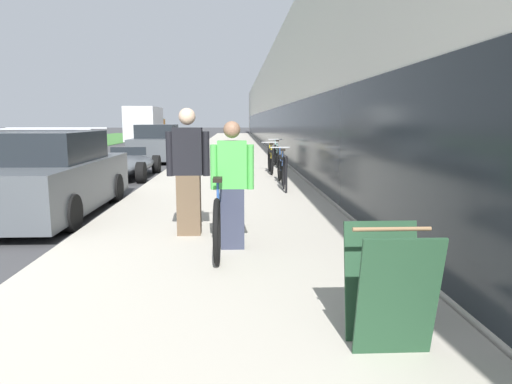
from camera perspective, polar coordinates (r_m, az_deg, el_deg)
The scene contains 15 objects.
sidewalk_slab at distance 25.06m, azimuth -3.09°, elevation 5.05°, with size 4.29×70.00×0.10m.
storefront_facade at distance 33.74m, azimuth 9.50°, elevation 10.64°, with size 10.01×70.00×5.65m.
lawn_strip at distance 31.69m, azimuth -26.13°, elevation 4.90°, with size 7.65×70.00×0.03m.
tandem_bicycle at distance 6.27m, azimuth -4.52°, elevation -2.43°, with size 0.52×2.88×0.97m.
person_rider at distance 5.83m, azimuth -2.98°, elevation 0.84°, with size 0.56×0.22×1.63m.
person_bystander at distance 6.59m, azimuth -8.47°, elevation 2.49°, with size 0.62×0.24×1.81m.
bike_rack_hoop at distance 10.64m, azimuth 3.66°, elevation 2.83°, with size 0.05×0.60×0.84m.
cruiser_bike_nearest at distance 12.01m, azimuth 3.20°, elevation 2.95°, with size 0.52×1.75×0.94m.
cruiser_bike_middle at distance 14.37m, azimuth 1.84°, elevation 3.98°, with size 0.52×1.71×0.96m.
cruiser_bike_farthest at distance 16.50m, azimuth 2.56°, elevation 4.63°, with size 0.52×1.77×0.97m.
sandwich_board_sign at distance 3.49m, azimuth 16.31°, elevation -11.39°, with size 0.56×0.56×0.90m.
parked_sedan_curbside at distance 9.24m, azimuth -24.42°, elevation 1.72°, with size 1.92×4.55×1.61m.
vintage_roadster_curbside at distance 14.51m, azimuth -16.08°, elevation 3.25°, with size 1.70×4.29×0.91m.
parked_sedan_far at distance 20.08m, azimuth -12.20°, elevation 5.81°, with size 1.89×4.11×1.57m.
moving_truck at distance 35.86m, azimuth -13.62°, elevation 8.12°, with size 2.21×6.11×2.73m.
Camera 1 is at (5.40, -4.00, 1.74)m, focal length 32.00 mm.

